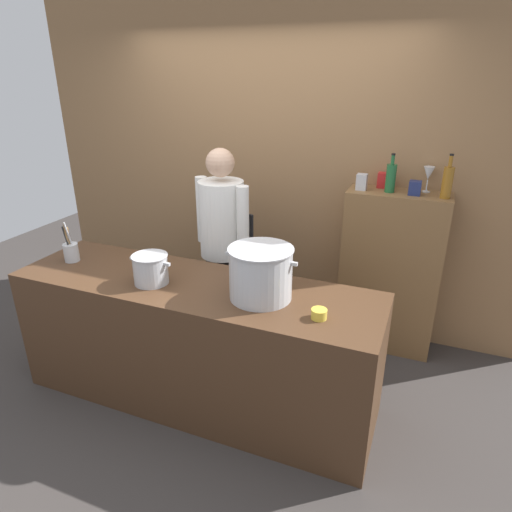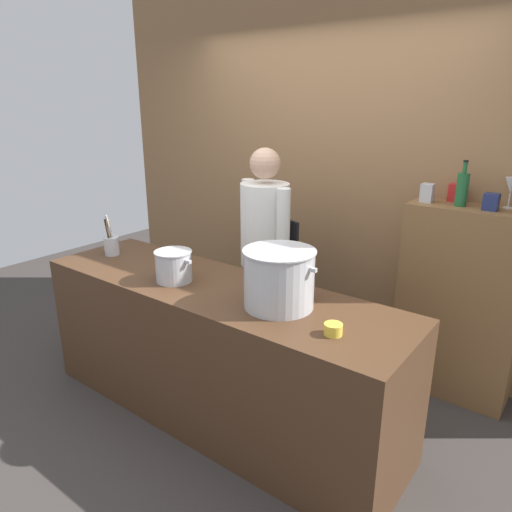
{
  "view_description": "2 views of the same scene",
  "coord_description": "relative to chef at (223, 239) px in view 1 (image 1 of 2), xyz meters",
  "views": [
    {
      "loc": [
        1.36,
        -2.26,
        2.18
      ],
      "look_at": [
        0.28,
        0.39,
        0.99
      ],
      "focal_mm": 31.53,
      "sensor_mm": 36.0,
      "label": 1
    },
    {
      "loc": [
        1.79,
        -1.94,
        1.96
      ],
      "look_at": [
        0.0,
        0.41,
        0.98
      ],
      "focal_mm": 33.05,
      "sensor_mm": 36.0,
      "label": 2
    }
  ],
  "objects": [
    {
      "name": "utensil_crock",
      "position": [
        -0.89,
        -0.65,
        0.01
      ],
      "size": [
        0.1,
        0.1,
        0.3
      ],
      "color": "#B7BABF",
      "rests_on": "prep_counter"
    },
    {
      "name": "spice_tin_navy",
      "position": [
        1.32,
        0.51,
        0.41
      ],
      "size": [
        0.09,
        0.09,
        0.1
      ],
      "primitive_type": "cube",
      "color": "navy",
      "rests_on": "bar_cabinet"
    },
    {
      "name": "spice_tin_silver",
      "position": [
        0.93,
        0.52,
        0.42
      ],
      "size": [
        0.08,
        0.08,
        0.12
      ],
      "primitive_type": "cube",
      "color": "#B2B2B7",
      "rests_on": "bar_cabinet"
    },
    {
      "name": "wine_bottle_green",
      "position": [
        1.14,
        0.53,
        0.47
      ],
      "size": [
        0.07,
        0.07,
        0.29
      ],
      "color": "#1E592D",
      "rests_on": "bar_cabinet"
    },
    {
      "name": "wine_glass_wide",
      "position": [
        1.4,
        0.63,
        0.49
      ],
      "size": [
        0.08,
        0.08,
        0.19
      ],
      "color": "silver",
      "rests_on": "bar_cabinet"
    },
    {
      "name": "chef",
      "position": [
        0.0,
        0.0,
        0.0
      ],
      "size": [
        0.5,
        0.4,
        1.66
      ],
      "rotation": [
        0.0,
        0.0,
        2.79
      ],
      "color": "black",
      "rests_on": "ground_plane"
    },
    {
      "name": "stockpot_large",
      "position": [
        0.57,
        -0.66,
        0.09
      ],
      "size": [
        0.45,
        0.39,
        0.32
      ],
      "color": "#B7BABF",
      "rests_on": "prep_counter"
    },
    {
      "name": "wine_bottle_amber",
      "position": [
        1.53,
        0.5,
        0.48
      ],
      "size": [
        0.07,
        0.07,
        0.31
      ],
      "color": "#8C5919",
      "rests_on": "bar_cabinet"
    },
    {
      "name": "stockpot_small",
      "position": [
        -0.15,
        -0.74,
        0.03
      ],
      "size": [
        0.29,
        0.23,
        0.19
      ],
      "color": "#B7BABF",
      "rests_on": "prep_counter"
    },
    {
      "name": "butter_jar",
      "position": [
        0.96,
        -0.77,
        -0.04
      ],
      "size": [
        0.09,
        0.09,
        0.06
      ],
      "primitive_type": "cylinder",
      "color": "yellow",
      "rests_on": "prep_counter"
    },
    {
      "name": "brick_back_panel",
      "position": [
        0.1,
        0.75,
        0.54
      ],
      "size": [
        4.4,
        0.1,
        3.0
      ],
      "primitive_type": "cube",
      "color": "olive",
      "rests_on": "ground_plane"
    },
    {
      "name": "bar_cabinet",
      "position": [
        1.22,
        0.54,
        -0.3
      ],
      "size": [
        0.76,
        0.32,
        1.32
      ],
      "primitive_type": "cube",
      "color": "brown",
      "rests_on": "ground_plane"
    },
    {
      "name": "prep_counter",
      "position": [
        0.1,
        -0.65,
        -0.51
      ],
      "size": [
        2.45,
        0.7,
        0.9
      ],
      "primitive_type": "cube",
      "color": "#472D1C",
      "rests_on": "ground_plane"
    },
    {
      "name": "spice_tin_red",
      "position": [
        1.08,
        0.65,
        0.42
      ],
      "size": [
        0.08,
        0.08,
        0.12
      ],
      "primitive_type": "cube",
      "color": "red",
      "rests_on": "bar_cabinet"
    },
    {
      "name": "ground_plane",
      "position": [
        0.1,
        -0.65,
        -0.96
      ],
      "size": [
        8.0,
        8.0,
        0.0
      ],
      "primitive_type": "plane",
      "color": "#383330"
    }
  ]
}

